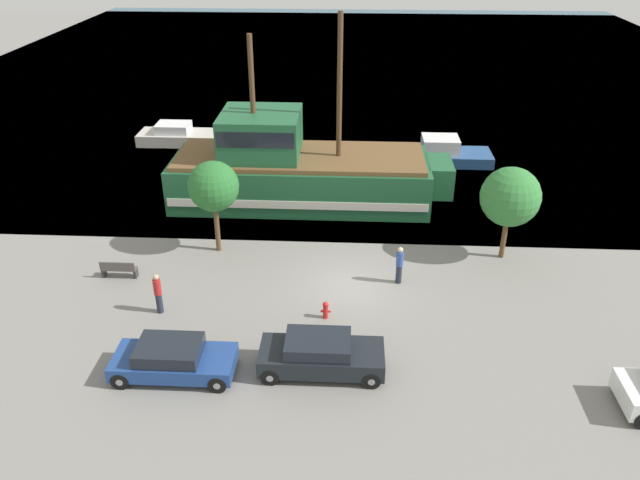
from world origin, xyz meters
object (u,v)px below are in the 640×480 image
(pirate_ship, at_px, (296,170))
(parked_car_curb_rear, at_px, (321,355))
(moored_boat_outer, at_px, (444,153))
(fire_hydrant, at_px, (326,309))
(moored_boat_dockside, at_px, (179,136))
(pedestrian_walking_near, at_px, (399,265))
(parked_car_curb_front, at_px, (173,359))
(pedestrian_walking_far, at_px, (158,293))
(bench_promenade_east, at_px, (119,269))

(pirate_ship, distance_m, parked_car_curb_rear, 15.08)
(moored_boat_outer, relative_size, fire_hydrant, 7.68)
(moored_boat_dockside, bearing_deg, pedestrian_walking_near, -51.00)
(moored_boat_dockside, relative_size, parked_car_curb_front, 1.33)
(parked_car_curb_front, height_order, parked_car_curb_rear, parked_car_curb_rear)
(moored_boat_dockside, bearing_deg, parked_car_curb_front, -76.13)
(moored_boat_outer, relative_size, pedestrian_walking_near, 3.26)
(fire_hydrant, relative_size, pedestrian_walking_far, 0.42)
(moored_boat_dockside, height_order, bench_promenade_east, moored_boat_dockside)
(parked_car_curb_front, height_order, pedestrian_walking_near, pedestrian_walking_near)
(moored_boat_dockside, relative_size, bench_promenade_east, 3.62)
(pedestrian_walking_far, bearing_deg, fire_hydrant, -0.38)
(moored_boat_dockside, xyz_separation_m, parked_car_curb_front, (6.07, -24.59, 0.12))
(fire_hydrant, bearing_deg, bench_promenade_east, 164.44)
(pirate_ship, bearing_deg, pedestrian_walking_far, -112.26)
(pirate_ship, height_order, moored_boat_outer, pirate_ship)
(parked_car_curb_front, bearing_deg, pirate_ship, 78.51)
(moored_boat_dockside, distance_m, parked_car_curb_front, 25.33)
(parked_car_curb_front, bearing_deg, fire_hydrant, 35.49)
(pedestrian_walking_far, bearing_deg, moored_boat_dockside, 102.16)
(moored_boat_outer, distance_m, bench_promenade_east, 22.56)
(parked_car_curb_front, relative_size, bench_promenade_east, 2.73)
(moored_boat_dockside, distance_m, parked_car_curb_rear, 26.66)
(pirate_ship, relative_size, moored_boat_dockside, 2.70)
(parked_car_curb_rear, xyz_separation_m, pedestrian_walking_near, (3.17, 6.20, 0.20))
(parked_car_curb_front, xyz_separation_m, fire_hydrant, (5.30, 3.78, -0.25))
(parked_car_curb_front, height_order, pedestrian_walking_far, pedestrian_walking_far)
(fire_hydrant, relative_size, bench_promenade_east, 0.48)
(parked_car_curb_front, bearing_deg, bench_promenade_east, 123.26)
(pirate_ship, distance_m, parked_car_curb_front, 15.71)
(pirate_ship, xyz_separation_m, parked_car_curb_rear, (2.15, -14.88, -1.11))
(parked_car_curb_front, distance_m, parked_car_curb_rear, 5.29)
(bench_promenade_east, bearing_deg, fire_hydrant, -15.56)
(bench_promenade_east, xyz_separation_m, pedestrian_walking_far, (2.62, -2.60, 0.49))
(fire_hydrant, bearing_deg, pedestrian_walking_far, 179.62)
(bench_promenade_east, bearing_deg, pirate_ship, 50.58)
(pirate_ship, relative_size, pedestrian_walking_far, 8.60)
(fire_hydrant, xyz_separation_m, bench_promenade_east, (-9.51, 2.65, 0.02))
(parked_car_curb_front, bearing_deg, parked_car_curb_rear, 5.05)
(bench_promenade_east, bearing_deg, moored_boat_outer, 43.01)
(parked_car_curb_rear, bearing_deg, bench_promenade_east, 147.86)
(fire_hydrant, distance_m, bench_promenade_east, 9.87)
(pirate_ship, height_order, pedestrian_walking_near, pirate_ship)
(pedestrian_walking_near, bearing_deg, pedestrian_walking_far, -164.20)
(moored_boat_dockside, distance_m, pedestrian_walking_far, 21.25)
(parked_car_curb_front, distance_m, pedestrian_walking_far, 4.15)
(moored_boat_outer, xyz_separation_m, pedestrian_walking_far, (-13.88, -17.99, 0.31))
(moored_boat_outer, height_order, bench_promenade_east, moored_boat_outer)
(parked_car_curb_rear, xyz_separation_m, pedestrian_walking_far, (-6.87, 3.36, 0.21))
(moored_boat_dockside, xyz_separation_m, moored_boat_outer, (18.35, -2.77, 0.07))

